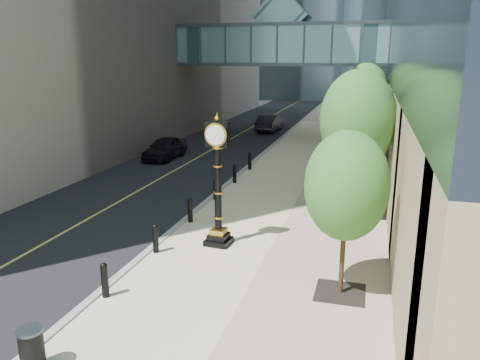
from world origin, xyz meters
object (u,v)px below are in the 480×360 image
at_px(car_near, 165,148).
at_px(pedestrian, 374,177).
at_px(car_far, 270,123).
at_px(street_clock, 218,191).
at_px(trash_bin, 32,351).

bearing_deg(car_near, pedestrian, -18.67).
height_order(car_near, car_far, car_far).
bearing_deg(street_clock, car_far, 103.07).
height_order(trash_bin, car_near, car_near).
bearing_deg(car_far, pedestrian, 119.49).
distance_m(street_clock, car_near, 15.49).
relative_size(street_clock, pedestrian, 2.95).
relative_size(street_clock, trash_bin, 5.10).
bearing_deg(car_near, car_far, 74.35).
xyz_separation_m(pedestrian, car_far, (-9.24, 18.58, -0.07)).
bearing_deg(trash_bin, car_far, 93.83).
distance_m(street_clock, trash_bin, 8.03).
relative_size(street_clock, car_far, 1.01).
relative_size(trash_bin, car_far, 0.20).
height_order(pedestrian, car_near, pedestrian).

